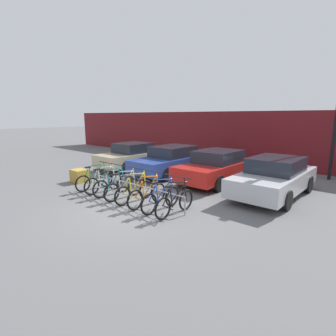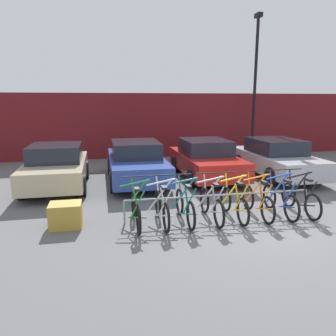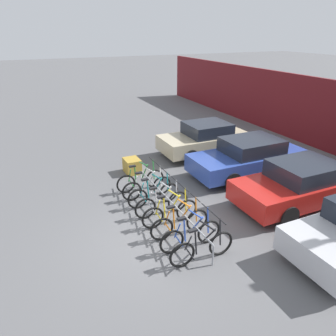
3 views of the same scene
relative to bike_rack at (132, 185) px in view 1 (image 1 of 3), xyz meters
name	(u,v)px [view 1 (image 1 of 3)]	position (x,y,z in m)	size (l,w,h in m)	color
ground_plane	(133,209)	(0.78, -0.68, -0.50)	(120.00, 120.00, 0.00)	#59595B
hoarding_wall	(259,139)	(0.78, 8.82, 1.07)	(36.00, 0.16, 3.13)	maroon
bike_rack	(132,185)	(0.00, 0.00, 0.00)	(4.67, 0.04, 0.57)	gray
bicycle_green	(95,180)	(-2.06, -0.15, -0.12)	(0.68, 1.71, 1.05)	black
bicycle_white	(104,182)	(-1.46, -0.15, -0.12)	(0.68, 1.71, 1.05)	black
bicycle_teal	(113,185)	(-0.92, -0.15, -0.12)	(0.68, 1.71, 1.05)	black
bicycle_silver	(124,188)	(-0.27, -0.15, -0.12)	(0.68, 1.71, 1.05)	black
bicycle_yellow	(135,191)	(0.30, -0.15, -0.12)	(0.68, 1.71, 1.05)	black
bicycle_orange	(147,195)	(0.90, -0.15, -0.12)	(0.68, 1.71, 1.05)	black
bicycle_blue	(161,199)	(1.51, -0.15, -0.12)	(0.68, 1.71, 1.05)	black
bicycle_black	(175,202)	(2.06, -0.15, -0.12)	(0.68, 1.71, 1.05)	black
car_beige	(132,156)	(-4.21, 3.68, 0.19)	(1.91, 3.93, 1.40)	#C1B28E
car_blue	(172,160)	(-1.60, 4.01, 0.20)	(1.91, 4.45, 1.40)	#2D479E
car_red	(217,167)	(0.94, 4.03, 0.19)	(1.91, 4.22, 1.40)	red
car_silver	(274,177)	(3.54, 3.69, 0.19)	(1.91, 4.37, 1.40)	#B7B7BC
cargo_crate	(79,176)	(-3.61, 0.08, -0.22)	(0.70, 0.56, 0.55)	#B28C33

